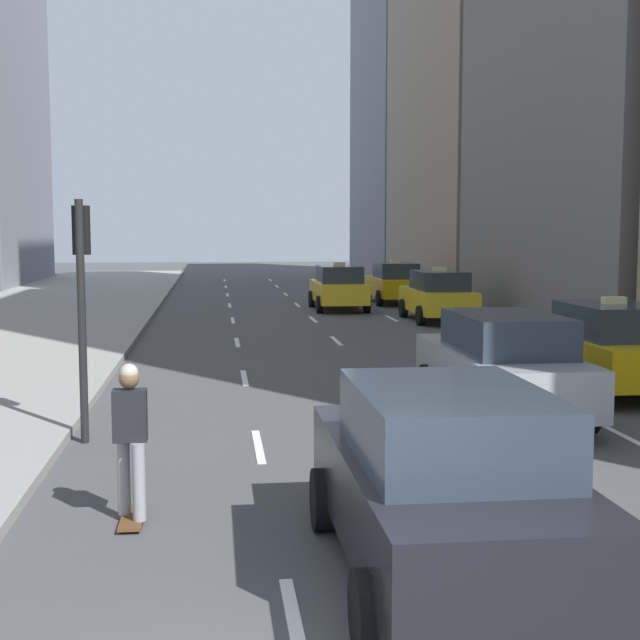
% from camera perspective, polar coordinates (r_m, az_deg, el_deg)
% --- Properties ---
extents(sidewalk_left, '(8.00, 66.00, 0.15)m').
position_cam_1_polar(sidewalk_left, '(32.52, -17.72, 0.13)').
color(sidewalk_left, gray).
rests_on(sidewalk_left, ground).
extents(lane_markings, '(5.72, 56.00, 0.01)m').
position_cam_1_polar(lane_markings, '(28.16, 0.22, -0.58)').
color(lane_markings, white).
rests_on(lane_markings, ground).
extents(taxi_lead, '(2.02, 4.40, 1.87)m').
position_cam_1_polar(taxi_lead, '(18.24, 17.95, -1.63)').
color(taxi_lead, yellow).
rests_on(taxi_lead, ground).
extents(taxi_second, '(2.02, 4.40, 1.87)m').
position_cam_1_polar(taxi_second, '(37.96, 4.81, 2.40)').
color(taxi_second, yellow).
rests_on(taxi_second, ground).
extents(taxi_third, '(2.02, 4.40, 1.87)m').
position_cam_1_polar(taxi_third, '(34.77, 1.19, 2.10)').
color(taxi_third, yellow).
rests_on(taxi_third, ground).
extents(taxi_fourth, '(2.02, 4.40, 1.87)m').
position_cam_1_polar(taxi_fourth, '(30.78, 7.56, 1.56)').
color(taxi_fourth, yellow).
rests_on(taxi_fourth, ground).
extents(sedan_black_near, '(2.02, 4.88, 1.76)m').
position_cam_1_polar(sedan_black_near, '(15.37, 11.55, -2.76)').
color(sedan_black_near, '#9EA0A5').
rests_on(sedan_black_near, ground).
extents(sedan_silver_behind, '(2.02, 4.52, 1.80)m').
position_cam_1_polar(sedan_silver_behind, '(8.18, 7.83, -10.22)').
color(sedan_silver_behind, black).
rests_on(sedan_silver_behind, ground).
extents(skateboarder, '(0.36, 0.80, 1.75)m').
position_cam_1_polar(skateboarder, '(9.83, -12.05, -7.25)').
color(skateboarder, brown).
rests_on(skateboarder, ground).
extents(traffic_light_pole, '(0.24, 0.42, 3.60)m').
position_cam_1_polar(traffic_light_pole, '(13.56, -15.01, 2.45)').
color(traffic_light_pole, black).
rests_on(traffic_light_pole, ground).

